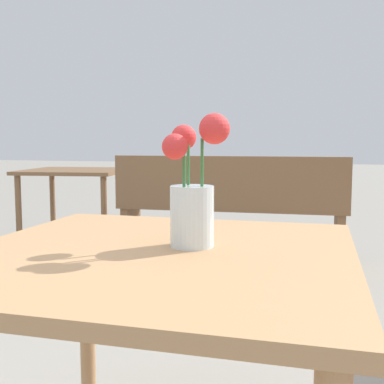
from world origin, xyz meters
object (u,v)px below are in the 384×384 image
(flower_vase, at_px, (193,198))
(table_back, at_px, (75,181))
(bench_middle, at_px, (229,205))
(table_front, at_px, (157,290))

(flower_vase, bearing_deg, table_back, 123.66)
(bench_middle, bearing_deg, table_front, -82.62)
(table_front, relative_size, bench_middle, 0.50)
(table_front, xyz_separation_m, flower_vase, (0.07, 0.05, 0.21))
(table_front, height_order, bench_middle, bench_middle)
(flower_vase, distance_m, bench_middle, 2.61)
(flower_vase, height_order, table_back, flower_vase)
(table_front, xyz_separation_m, table_back, (-1.77, 2.81, -0.01))
(flower_vase, relative_size, bench_middle, 0.17)
(bench_middle, distance_m, table_back, 1.45)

